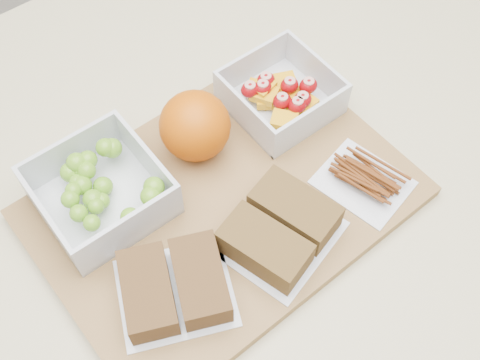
{
  "coord_description": "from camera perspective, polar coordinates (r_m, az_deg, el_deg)",
  "views": [
    {
      "loc": [
        -0.23,
        -0.31,
        1.52
      ],
      "look_at": [
        0.0,
        -0.01,
        0.93
      ],
      "focal_mm": 45.0,
      "sensor_mm": 36.0,
      "label": 1
    }
  ],
  "objects": [
    {
      "name": "counter",
      "position": [
        1.14,
        -0.42,
        -12.74
      ],
      "size": [
        1.2,
        0.9,
        0.9
      ],
      "primitive_type": "cube",
      "color": "beige",
      "rests_on": "ground"
    },
    {
      "name": "orange",
      "position": [
        0.71,
        -4.3,
        5.14
      ],
      "size": [
        0.09,
        0.09,
        0.09
      ],
      "primitive_type": "sphere",
      "color": "#C55204",
      "rests_on": "cutting_board"
    },
    {
      "name": "cutting_board",
      "position": [
        0.71,
        -1.57,
        -2.17
      ],
      "size": [
        0.43,
        0.31,
        0.02
      ],
      "primitive_type": "cube",
      "rotation": [
        0.0,
        0.0,
        0.02
      ],
      "color": "olive",
      "rests_on": "counter"
    },
    {
      "name": "sandwich_bag_left",
      "position": [
        0.64,
        -6.26,
        -10.01
      ],
      "size": [
        0.15,
        0.14,
        0.04
      ],
      "color": "silver",
      "rests_on": "cutting_board"
    },
    {
      "name": "fruit_container",
      "position": [
        0.77,
        3.86,
        7.98
      ],
      "size": [
        0.12,
        0.12,
        0.05
      ],
      "color": "silver",
      "rests_on": "cutting_board"
    },
    {
      "name": "sandwich_bag_center",
      "position": [
        0.66,
        3.79,
        -4.64
      ],
      "size": [
        0.15,
        0.14,
        0.04
      ],
      "color": "silver",
      "rests_on": "cutting_board"
    },
    {
      "name": "grape_container",
      "position": [
        0.7,
        -13.05,
        -0.87
      ],
      "size": [
        0.13,
        0.13,
        0.06
      ],
      "color": "silver",
      "rests_on": "cutting_board"
    },
    {
      "name": "pretzel_bag",
      "position": [
        0.72,
        11.71,
        0.19
      ],
      "size": [
        0.1,
        0.12,
        0.02
      ],
      "color": "silver",
      "rests_on": "cutting_board"
    }
  ]
}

